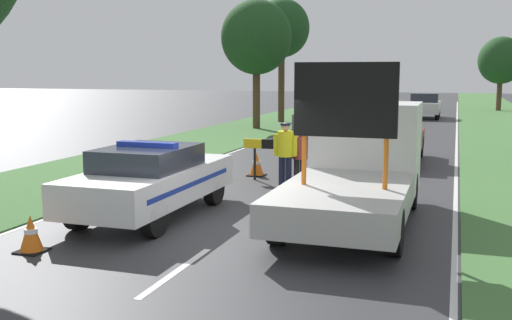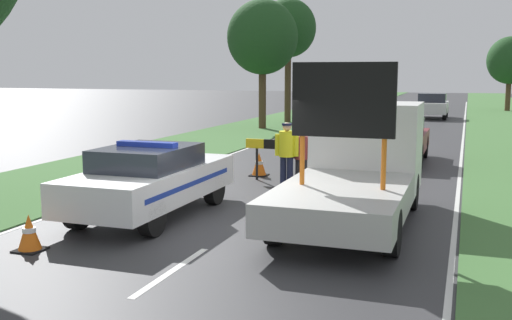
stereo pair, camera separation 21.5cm
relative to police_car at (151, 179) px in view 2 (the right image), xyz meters
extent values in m
plane|color=#333335|center=(2.05, -1.08, -0.79)|extent=(160.00, 160.00, 0.00)
cube|color=silver|center=(2.05, -3.04, -0.78)|extent=(0.12, 2.41, 0.01)
cube|color=silver|center=(2.05, 2.79, -0.78)|extent=(0.12, 2.41, 0.01)
cube|color=silver|center=(2.05, 8.62, -0.78)|extent=(0.12, 2.41, 0.01)
cube|color=silver|center=(2.05, 14.45, -0.78)|extent=(0.12, 2.41, 0.01)
cube|color=silver|center=(2.05, 20.28, -0.78)|extent=(0.12, 2.41, 0.01)
cube|color=silver|center=(2.05, 26.11, -0.78)|extent=(0.12, 2.41, 0.01)
cube|color=silver|center=(2.05, 31.94, -0.78)|extent=(0.12, 2.41, 0.01)
cube|color=silver|center=(2.05, 37.77, -0.78)|extent=(0.12, 2.41, 0.01)
cube|color=silver|center=(2.05, 43.60, -0.78)|extent=(0.12, 2.41, 0.01)
cube|color=silver|center=(2.05, 49.42, -0.78)|extent=(0.12, 2.41, 0.01)
cube|color=silver|center=(-1.95, 18.42, -0.78)|extent=(0.10, 68.66, 0.01)
cube|color=silver|center=(6.05, 18.42, -0.78)|extent=(0.10, 68.66, 0.01)
cube|color=#427038|center=(-4.45, 18.92, -0.77)|extent=(4.80, 120.00, 0.03)
cube|color=white|center=(0.00, 0.02, -0.09)|extent=(1.86, 4.63, 0.67)
cube|color=#282D38|center=(0.00, -0.12, 0.47)|extent=(1.64, 2.13, 0.45)
cylinder|color=black|center=(-0.81, 1.45, -0.42)|extent=(0.24, 0.73, 0.73)
cylinder|color=black|center=(0.81, 1.45, -0.42)|extent=(0.24, 0.73, 0.73)
cylinder|color=black|center=(-0.81, -1.42, -0.42)|extent=(0.24, 0.73, 0.73)
cylinder|color=black|center=(0.81, -1.42, -0.42)|extent=(0.24, 0.73, 0.73)
cube|color=#1E38C6|center=(0.00, -0.12, 0.75)|extent=(1.30, 0.24, 0.10)
cube|color=#193399|center=(0.00, 0.02, -0.05)|extent=(1.87, 3.79, 0.10)
cube|color=black|center=(0.00, 2.37, -0.15)|extent=(1.02, 0.08, 0.40)
cube|color=white|center=(4.10, 2.46, 0.57)|extent=(2.25, 1.87, 1.93)
cube|color=#232833|center=(4.10, 3.37, 0.92)|extent=(1.92, 0.04, 0.85)
cube|color=#B2B2AD|center=(4.10, -0.40, -0.11)|extent=(2.25, 3.83, 0.56)
cylinder|color=#D16619|center=(3.37, -0.40, 0.62)|extent=(0.09, 0.09, 0.90)
cylinder|color=#D16619|center=(4.84, -0.40, 0.62)|extent=(0.09, 0.09, 0.90)
cube|color=black|center=(4.10, -0.40, 1.73)|extent=(1.84, 0.12, 1.32)
cylinder|color=black|center=(3.10, 2.46, -0.39)|extent=(0.24, 0.80, 0.80)
cylinder|color=black|center=(5.11, 2.46, -0.39)|extent=(0.24, 0.80, 0.80)
cylinder|color=black|center=(3.10, -1.16, -0.39)|extent=(0.24, 0.80, 0.80)
cylinder|color=black|center=(5.11, -1.16, -0.39)|extent=(0.24, 0.80, 0.80)
cylinder|color=black|center=(0.69, 4.73, -0.34)|extent=(0.07, 0.07, 0.89)
cylinder|color=black|center=(3.22, 4.73, -0.34)|extent=(0.07, 0.07, 0.89)
cube|color=yellow|center=(0.63, 4.73, 0.23)|extent=(0.53, 0.08, 0.26)
cube|color=black|center=(1.16, 4.73, 0.23)|extent=(0.53, 0.08, 0.26)
cube|color=yellow|center=(1.69, 4.73, 0.23)|extent=(0.53, 0.08, 0.26)
cube|color=black|center=(2.22, 4.73, 0.23)|extent=(0.53, 0.08, 0.26)
cube|color=yellow|center=(2.74, 4.73, 0.23)|extent=(0.53, 0.08, 0.26)
cube|color=black|center=(3.27, 4.73, 0.23)|extent=(0.53, 0.08, 0.26)
cylinder|color=#191E38|center=(1.80, 3.61, -0.36)|extent=(0.16, 0.16, 0.86)
cylinder|color=#191E38|center=(1.98, 3.61, -0.36)|extent=(0.16, 0.16, 0.86)
cylinder|color=yellow|center=(1.89, 3.61, 0.40)|extent=(0.40, 0.40, 0.65)
cylinder|color=yellow|center=(1.64, 3.61, 0.37)|extent=(0.13, 0.13, 0.55)
cylinder|color=yellow|center=(2.13, 3.61, 0.37)|extent=(0.13, 0.13, 0.55)
sphere|color=tan|center=(1.89, 3.61, 0.84)|extent=(0.22, 0.22, 0.22)
cylinder|color=#141933|center=(1.89, 3.61, 0.90)|extent=(0.26, 0.26, 0.06)
cylinder|color=#232326|center=(2.13, 3.85, -0.40)|extent=(0.15, 0.15, 0.78)
cylinder|color=#232326|center=(2.29, 3.85, -0.40)|extent=(0.15, 0.15, 0.78)
cylinder|color=maroon|center=(2.21, 3.85, 0.29)|extent=(0.36, 0.36, 0.59)
cylinder|color=maroon|center=(1.98, 3.85, 0.26)|extent=(0.12, 0.12, 0.50)
cylinder|color=maroon|center=(2.43, 3.85, 0.26)|extent=(0.12, 0.12, 0.50)
sphere|color=beige|center=(2.21, 3.85, 0.68)|extent=(0.20, 0.20, 0.20)
cube|color=black|center=(2.66, 2.35, -0.77)|extent=(0.37, 0.37, 0.03)
cone|color=orange|center=(2.66, 2.35, -0.51)|extent=(0.31, 0.31, 0.49)
cylinder|color=white|center=(2.66, 2.35, -0.49)|extent=(0.18, 0.18, 0.07)
cube|color=black|center=(0.53, 5.38, -0.77)|extent=(0.49, 0.49, 0.03)
cone|color=orange|center=(0.53, 5.38, -0.44)|extent=(0.42, 0.42, 0.64)
cylinder|color=white|center=(0.53, 5.38, -0.40)|extent=(0.24, 0.24, 0.09)
cube|color=black|center=(3.41, 5.04, -0.77)|extent=(0.46, 0.46, 0.03)
cone|color=orange|center=(3.41, 5.04, -0.45)|extent=(0.39, 0.39, 0.61)
cylinder|color=white|center=(3.41, 5.04, -0.42)|extent=(0.22, 0.22, 0.09)
cube|color=black|center=(4.35, 5.11, -0.77)|extent=(0.45, 0.45, 0.03)
cone|color=orange|center=(4.35, 5.11, -0.46)|extent=(0.38, 0.38, 0.59)
cylinder|color=white|center=(4.35, 5.11, -0.43)|extent=(0.22, 0.22, 0.08)
cube|color=black|center=(-0.71, -2.90, -0.77)|extent=(0.46, 0.46, 0.03)
cone|color=orange|center=(-0.71, -2.90, -0.46)|extent=(0.39, 0.39, 0.60)
cylinder|color=white|center=(-0.71, -2.90, -0.43)|extent=(0.22, 0.22, 0.08)
cube|color=maroon|center=(3.95, 9.55, -0.10)|extent=(1.94, 4.07, 0.59)
cube|color=#282D38|center=(3.95, 9.43, 0.44)|extent=(1.71, 1.87, 0.50)
cylinder|color=black|center=(3.10, 10.82, -0.40)|extent=(0.24, 0.78, 0.78)
cylinder|color=black|center=(4.80, 10.82, -0.40)|extent=(0.24, 0.78, 0.78)
cylinder|color=black|center=(3.10, 8.29, -0.40)|extent=(0.24, 0.78, 0.78)
cylinder|color=black|center=(4.80, 8.29, -0.40)|extent=(0.24, 0.78, 0.78)
cube|color=slate|center=(0.16, 16.44, -0.02)|extent=(1.88, 4.57, 0.78)
cube|color=#282D38|center=(0.16, 16.30, 0.59)|extent=(1.66, 2.10, 0.45)
cylinder|color=black|center=(-0.66, 17.85, -0.41)|extent=(0.24, 0.75, 0.75)
cylinder|color=black|center=(0.98, 17.85, -0.41)|extent=(0.24, 0.75, 0.75)
cylinder|color=black|center=(-0.66, 15.02, -0.41)|extent=(0.24, 0.75, 0.75)
cylinder|color=black|center=(0.98, 15.02, -0.41)|extent=(0.24, 0.75, 0.75)
cube|color=navy|center=(0.16, 22.57, -0.11)|extent=(1.82, 4.70, 0.63)
cube|color=#282D38|center=(0.16, 22.43, 0.45)|extent=(1.60, 2.16, 0.48)
cylinder|color=black|center=(-0.63, 24.03, -0.42)|extent=(0.24, 0.74, 0.74)
cylinder|color=black|center=(0.95, 24.03, -0.42)|extent=(0.24, 0.74, 0.74)
cylinder|color=black|center=(-0.63, 21.12, -0.42)|extent=(0.24, 0.74, 0.74)
cylinder|color=black|center=(0.95, 21.12, -0.42)|extent=(0.24, 0.74, 0.74)
cube|color=silver|center=(4.01, 29.55, -0.08)|extent=(1.91, 4.00, 0.69)
cube|color=#282D38|center=(4.01, 29.43, 0.56)|extent=(1.68, 1.84, 0.57)
cylinder|color=black|center=(3.18, 30.78, -0.42)|extent=(0.24, 0.73, 0.73)
cylinder|color=black|center=(4.85, 30.78, -0.42)|extent=(0.24, 0.73, 0.73)
cylinder|color=black|center=(3.18, 28.31, -0.42)|extent=(0.24, 0.73, 0.73)
cylinder|color=black|center=(4.85, 28.31, -0.42)|extent=(0.24, 0.73, 0.73)
cylinder|color=#4C3823|center=(-3.96, 23.50, 1.37)|extent=(0.38, 0.38, 4.32)
ellipsoid|color=#1E471E|center=(-3.96, 23.50, 4.75)|extent=(3.26, 3.26, 3.43)
cylinder|color=#4C3823|center=(9.06, 38.92, 0.50)|extent=(0.38, 0.38, 2.58)
ellipsoid|color=#1E471E|center=(9.06, 38.92, 3.07)|extent=(3.41, 3.41, 3.58)
cylinder|color=#4C3823|center=(-4.07, 19.13, 0.91)|extent=(0.39, 0.39, 3.40)
ellipsoid|color=#1E471E|center=(-4.07, 19.13, 4.00)|extent=(3.69, 3.69, 3.88)
camera|label=1|loc=(5.97, -10.94, 2.22)|focal=42.00mm
camera|label=2|loc=(6.17, -10.87, 2.22)|focal=42.00mm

